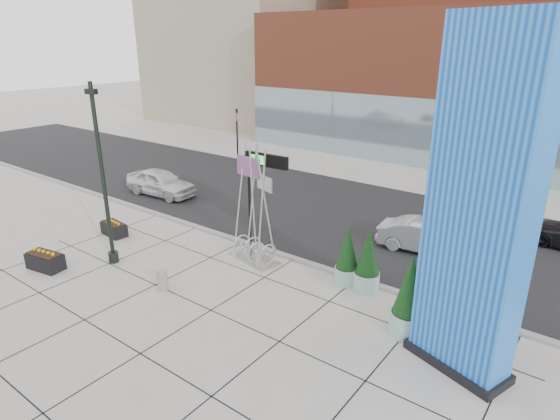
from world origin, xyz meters
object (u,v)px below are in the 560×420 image
Objects in this scene: concrete_bollard at (162,280)px; car_silver_mid at (426,237)px; car_white_west at (161,183)px; lamp_post at (105,194)px; overhead_street_sign at (263,168)px; public_art_sculpture at (254,231)px; blue_pylon at (479,216)px.

concrete_bollard is 11.42m from car_silver_mid.
lamp_post is at bearing -146.29° from car_white_west.
lamp_post is at bearing -136.12° from overhead_street_sign.
car_silver_mid is at bearing 55.00° from public_art_sculpture.
car_white_west is (-5.56, 7.18, -2.27)m from lamp_post.
public_art_sculpture is at bearing -79.39° from overhead_street_sign.
car_silver_mid is at bearing 135.70° from blue_pylon.
blue_pylon is 2.14× the size of overhead_street_sign.
car_white_west is (-10.07, 2.62, -3.08)m from overhead_street_sign.
overhead_street_sign reaches higher than car_silver_mid.
lamp_post is at bearing -129.39° from public_art_sculpture.
blue_pylon is at bearing 8.17° from lamp_post.
car_white_west is (-9.06, 7.46, 0.39)m from concrete_bollard.
blue_pylon is 11.35m from concrete_bollard.
car_white_west is at bearing 163.98° from overhead_street_sign.
lamp_post is 9.48× the size of concrete_bollard.
lamp_post reaches higher than car_white_west.
blue_pylon is 1.89× the size of public_art_sculpture.
blue_pylon reaches higher than car_silver_mid.
concrete_bollard is at bearing -103.26° from overhead_street_sign.
overhead_street_sign is 10.85m from car_white_west.
overhead_street_sign is at bearing -108.62° from car_white_west.
public_art_sculpture is (4.68, 3.76, -1.72)m from lamp_post.
car_silver_mid is at bearing 36.13° from overhead_street_sign.
car_white_west is at bearing 173.37° from public_art_sculpture.
concrete_bollard is 11.74m from car_white_west.
concrete_bollard is at bearing -133.48° from car_white_west.
car_white_west is (-19.34, 5.20, -3.86)m from blue_pylon.
car_silver_mid is at bearing 41.20° from lamp_post.
lamp_post is 1.66× the size of overhead_street_sign.
car_silver_mid is (10.22, 8.95, -2.36)m from lamp_post.
overhead_street_sign is 0.98× the size of car_white_west.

